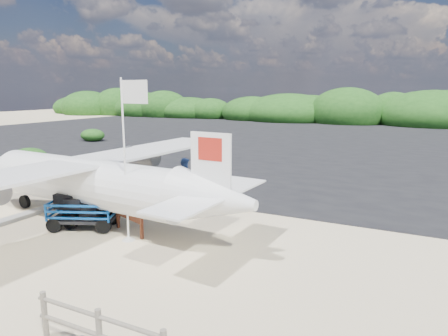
# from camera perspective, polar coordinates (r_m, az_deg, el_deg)

# --- Properties ---
(ground) EXTENTS (160.00, 160.00, 0.00)m
(ground) POSITION_cam_1_polar(r_m,az_deg,el_deg) (14.93, -16.65, -9.34)
(ground) COLOR beige
(asphalt_apron) EXTENTS (90.00, 50.00, 0.04)m
(asphalt_apron) POSITION_cam_1_polar(r_m,az_deg,el_deg) (41.60, 12.61, 3.79)
(asphalt_apron) COLOR #B2B2B2
(asphalt_apron) RESTS_ON ground
(vegetation_band) EXTENTS (124.00, 8.00, 4.40)m
(vegetation_band) POSITION_cam_1_polar(r_m,az_deg,el_deg) (66.05, 17.85, 6.14)
(vegetation_band) COLOR #B2B2B2
(vegetation_band) RESTS_ON ground
(baggage_cart) EXTENTS (2.92, 2.34, 1.28)m
(baggage_cart) POSITION_cam_1_polar(r_m,az_deg,el_deg) (16.01, -19.26, -8.10)
(baggage_cart) COLOR #0B4FB1
(baggage_cart) RESTS_ON ground
(flagpole) EXTENTS (1.13, 0.54, 5.49)m
(flagpole) POSITION_cam_1_polar(r_m,az_deg,el_deg) (14.37, -13.45, -9.99)
(flagpole) COLOR white
(flagpole) RESTS_ON ground
(signboard) EXTENTS (1.79, 0.78, 1.51)m
(signboard) POSITION_cam_1_polar(r_m,az_deg,el_deg) (15.04, -13.31, -9.02)
(signboard) COLOR brown
(signboard) RESTS_ON ground
(crew_a) EXTENTS (0.68, 0.54, 1.63)m
(crew_a) POSITION_cam_1_polar(r_m,az_deg,el_deg) (16.94, -17.07, -4.03)
(crew_a) COLOR navy
(crew_a) RESTS_ON ground
(crew_b) EXTENTS (1.15, 1.04, 1.93)m
(crew_b) POSITION_cam_1_polar(r_m,az_deg,el_deg) (19.20, -5.59, -1.37)
(crew_b) COLOR navy
(crew_b) RESTS_ON ground
(aircraft_large) EXTENTS (17.28, 17.28, 4.86)m
(aircraft_large) POSITION_cam_1_polar(r_m,az_deg,el_deg) (35.11, 29.33, 1.32)
(aircraft_large) COLOR #B2B2B2
(aircraft_large) RESTS_ON ground
(aircraft_small) EXTENTS (11.42, 11.42, 2.92)m
(aircraft_small) POSITION_cam_1_polar(r_m,az_deg,el_deg) (47.59, 7.25, 4.86)
(aircraft_small) COLOR #B2B2B2
(aircraft_small) RESTS_ON ground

